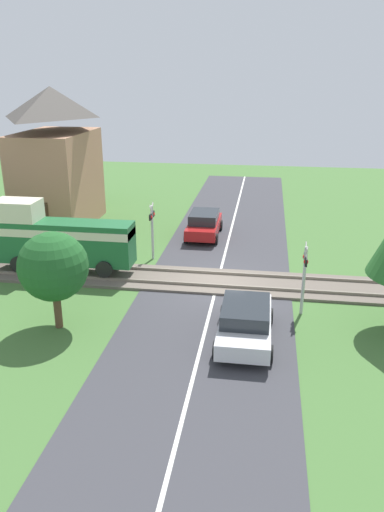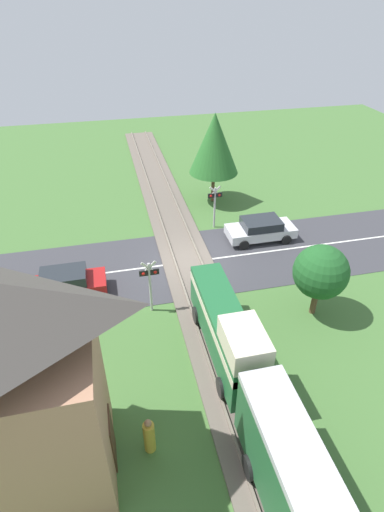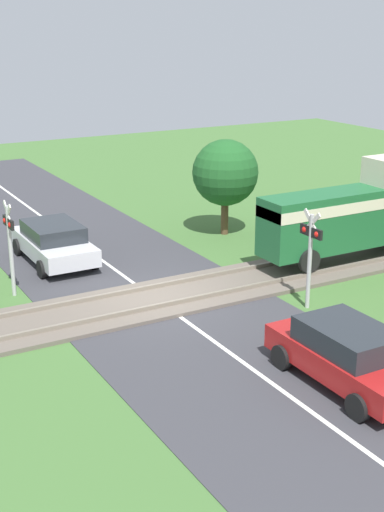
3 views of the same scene
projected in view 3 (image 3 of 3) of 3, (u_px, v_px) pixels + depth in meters
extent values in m
plane|color=#426B33|center=(158.00, 301.00, 20.73)|extent=(60.00, 60.00, 0.00)
cube|color=#38383D|center=(158.00, 301.00, 20.73)|extent=(48.00, 6.40, 0.02)
cube|color=silver|center=(158.00, 300.00, 20.72)|extent=(48.00, 0.12, 0.00)
cube|color=#665B51|center=(158.00, 299.00, 20.71)|extent=(2.80, 48.00, 0.12)
cube|color=slate|center=(147.00, 288.00, 21.27)|extent=(0.10, 48.00, 0.12)
cube|color=slate|center=(169.00, 304.00, 20.08)|extent=(0.10, 48.00, 0.12)
cube|color=#1E6033|center=(346.00, 218.00, 23.48)|extent=(1.35, 6.27, 1.90)
cube|color=beige|center=(347.00, 203.00, 23.31)|extent=(1.37, 6.27, 0.36)
cylinder|color=black|center=(282.00, 249.00, 23.44)|extent=(0.14, 0.76, 0.76)
cylinder|color=black|center=(309.00, 261.00, 22.25)|extent=(0.14, 0.76, 0.76)
cylinder|color=black|center=(374.00, 232.00, 25.31)|extent=(0.14, 0.76, 0.76)
cube|color=silver|center=(54.00, 246.00, 23.90)|extent=(4.10, 1.75, 0.56)
cube|color=#23282D|center=(53.00, 231.00, 23.73)|extent=(2.25, 1.61, 0.50)
cylinder|color=black|center=(94.00, 261.00, 23.29)|extent=(0.60, 0.18, 0.60)
cylinder|color=black|center=(42.00, 269.00, 22.48)|extent=(0.60, 0.18, 0.60)
cylinder|color=black|center=(66.00, 240.00, 25.49)|extent=(0.60, 0.18, 0.60)
cylinder|color=black|center=(18.00, 247.00, 24.68)|extent=(0.60, 0.18, 0.60)
cube|color=#A81919|center=(347.00, 360.00, 15.82)|extent=(4.01, 1.65, 0.58)
cube|color=#23282D|center=(349.00, 337.00, 15.65)|extent=(2.21, 1.52, 0.54)
cylinder|color=black|center=(281.00, 357.00, 16.61)|extent=(0.60, 0.18, 0.60)
cylinder|color=black|center=(336.00, 342.00, 17.38)|extent=(0.60, 0.18, 0.60)
cylinder|color=black|center=(358.00, 408.00, 14.45)|extent=(0.60, 0.18, 0.60)
cylinder|color=#B7B7B7|center=(11.00, 251.00, 20.75)|extent=(0.12, 0.12, 2.74)
cube|color=black|center=(8.00, 222.00, 20.48)|extent=(0.90, 0.08, 0.28)
sphere|color=red|center=(6.00, 220.00, 20.70)|extent=(0.18, 0.18, 0.18)
sphere|color=red|center=(11.00, 225.00, 20.25)|extent=(0.18, 0.18, 0.18)
cube|color=silver|center=(8.00, 214.00, 20.40)|extent=(0.72, 0.04, 0.72)
cube|color=silver|center=(8.00, 214.00, 20.40)|extent=(0.72, 0.04, 0.72)
cylinder|color=#B7B7B7|center=(310.00, 262.00, 19.85)|extent=(0.12, 0.12, 2.74)
cube|color=black|center=(311.00, 232.00, 19.58)|extent=(0.90, 0.08, 0.28)
sphere|color=red|center=(317.00, 234.00, 19.35)|extent=(0.18, 0.18, 0.18)
sphere|color=red|center=(305.00, 229.00, 19.80)|extent=(0.18, 0.18, 0.18)
cube|color=silver|center=(312.00, 223.00, 19.50)|extent=(0.72, 0.04, 0.72)
cube|color=silver|center=(312.00, 223.00, 19.50)|extent=(0.72, 0.04, 0.72)
cylinder|color=brown|center=(225.00, 217.00, 27.08)|extent=(0.28, 0.28, 1.33)
sphere|color=#1E5623|center=(225.00, 173.00, 26.54)|extent=(2.48, 2.48, 2.48)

